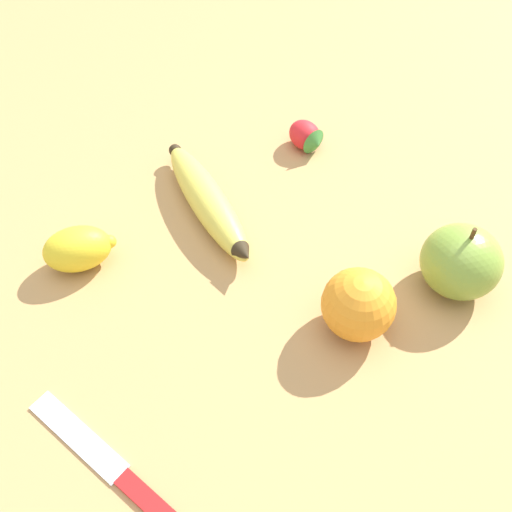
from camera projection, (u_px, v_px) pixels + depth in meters
ground_plane at (237, 276)px, 0.64m from camera, size 3.00×3.00×0.00m
banana at (208, 201)px, 0.68m from camera, size 0.21×0.08×0.04m
orange at (358, 304)px, 0.58m from camera, size 0.07×0.07×0.07m
strawberry at (307, 136)px, 0.76m from camera, size 0.06×0.05×0.04m
apple at (461, 261)px, 0.61m from camera, size 0.08×0.08×0.09m
lemon at (78, 249)px, 0.63m from camera, size 0.05×0.08×0.05m
paring_knife at (117, 472)px, 0.51m from camera, size 0.17×0.13×0.01m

